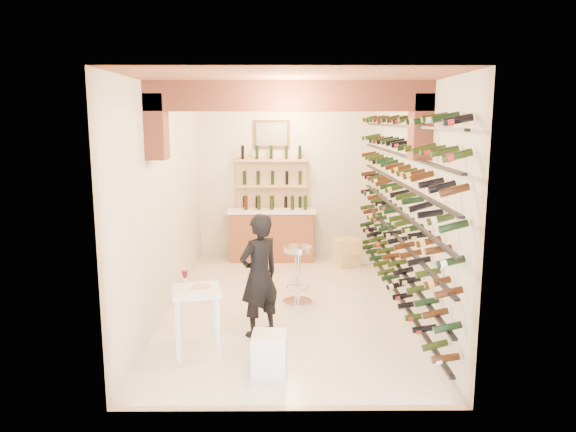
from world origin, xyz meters
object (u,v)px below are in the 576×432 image
Objects in this scene: back_counter at (272,233)px; wine_rack at (393,203)px; person at (259,275)px; chrome_barstool at (298,270)px; tasting_table at (197,301)px; crate_lower at (347,260)px; white_stool at (269,354)px.

wine_rack is at bearing -55.34° from back_counter.
person reaches higher than chrome_barstool.
back_counter is at bearing 67.49° from tasting_table.
back_counter is at bearing 124.66° from wine_rack.
tasting_table is 4.45m from crate_lower.
person is at bearing -114.75° from crate_lower.
chrome_barstool is (0.44, -2.56, -0.02)m from back_counter.
tasting_table is 2.18m from chrome_barstool.
back_counter is 3.79m from person.
back_counter reaches higher than chrome_barstool.
chrome_barstool is (-1.39, 0.08, -1.04)m from wine_rack.
person is 1.81× the size of chrome_barstool.
wine_rack is 3.35× the size of back_counter.
white_stool reaches higher than crate_lower.
person is at bearing 98.01° from white_stool.
white_stool is (0.86, -0.52, -0.43)m from tasting_table.
person is at bearing -91.14° from back_counter.
tasting_table is at bearing 148.73° from white_stool.
person is 1.36m from chrome_barstool.
back_counter is 1.74× the size of tasting_table.
tasting_table is 0.61× the size of person.
tasting_table is 2.26× the size of crate_lower.
chrome_barstool reaches higher than crate_lower.
wine_rack reaches higher than person.
white_stool is 0.29× the size of person.
tasting_table is (-2.61, -1.71, -0.89)m from wine_rack.
chrome_barstool is at bearing -152.27° from person.
tasting_table reaches higher than chrome_barstool.
wine_rack reaches higher than tasting_table.
chrome_barstool is at bearing -80.20° from back_counter.
back_counter is 2.60m from chrome_barstool.
back_counter is at bearing 99.80° from chrome_barstool.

